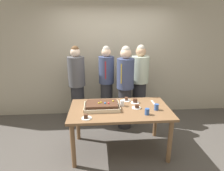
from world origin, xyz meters
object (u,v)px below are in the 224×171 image
Objects in this scene: party_table at (120,114)px; plated_slice_far_left at (126,100)px; person_green_shirt_behind at (139,83)px; person_far_right_suit at (125,87)px; person_striped_tie_right at (107,84)px; drink_cup_nearest at (147,112)px; person_serving_front at (77,85)px; plated_slice_near_left at (86,117)px; plated_slice_far_right at (137,107)px; drink_cup_far_end at (122,103)px; cake_server_utensil at (153,102)px; drink_cup_middle at (156,107)px; plated_slice_near_right at (135,101)px; sheet_cake at (102,106)px.

party_table is 0.38m from plated_slice_far_left.
person_far_right_suit is (-0.35, -0.28, 0.02)m from person_green_shirt_behind.
person_green_shirt_behind is at bearing 97.37° from person_striped_tie_right.
drink_cup_nearest is 0.06× the size of person_serving_front.
person_striped_tie_right is at bearing 98.98° from party_table.
plated_slice_near_left is 1.00× the size of plated_slice_far_left.
plated_slice_far_right is 1.50× the size of drink_cup_far_end.
cake_server_utensil is (0.46, -0.13, -0.01)m from plated_slice_far_left.
plated_slice_far_right is 0.40m from cake_server_utensil.
drink_cup_nearest is 0.50× the size of cake_server_utensil.
plated_slice_far_right is 0.75× the size of cake_server_utensil.
drink_cup_middle is 0.50× the size of cake_server_utensil.
person_far_right_suit reaches higher than person_green_shirt_behind.
plated_slice_near_left is at bearing 1.24° from person_green_shirt_behind.
plated_slice_far_left is 0.25m from drink_cup_far_end.
person_serving_front is at bearing 131.77° from drink_cup_far_end.
drink_cup_middle is (0.19, 0.16, 0.00)m from drink_cup_nearest.
plated_slice_near_right is 0.18m from plated_slice_far_left.
drink_cup_middle reaches higher than plated_slice_far_left.
plated_slice_near_left is 0.09× the size of person_green_shirt_behind.
drink_cup_far_end is 0.06× the size of person_striped_tie_right.
plated_slice_far_right is at bearing -2.61° from party_table.
drink_cup_nearest is at bearing -66.01° from plated_slice_far_right.
party_table is at bearing -115.41° from plated_slice_far_left.
plated_slice_far_right is at bearing 38.96° from person_far_right_suit.
drink_cup_middle is (0.30, -0.09, 0.03)m from plated_slice_far_right.
drink_cup_nearest and drink_cup_far_end have the same top height.
drink_cup_middle reaches higher than plated_slice_near_right.
plated_slice_far_left is 0.09× the size of person_striped_tie_right.
plated_slice_near_left is 1.42m from person_striped_tie_right.
drink_cup_middle is 0.06× the size of person_far_right_suit.
person_green_shirt_behind is 1.00× the size of person_far_right_suit.
drink_cup_middle is 1.79m from person_serving_front.
drink_cup_middle is at bearing 11.30° from plated_slice_near_left.
plated_slice_far_right is 0.32m from drink_cup_middle.
drink_cup_nearest is 0.52m from cake_server_utensil.
party_table is 0.65m from cake_server_utensil.
person_serving_front reaches higher than drink_cup_middle.
person_green_shirt_behind is at bearing 75.70° from plated_slice_far_right.
cake_server_utensil is (0.23, 0.46, -0.05)m from drink_cup_nearest.
person_far_right_suit reaches higher than party_table.
plated_slice_far_left is 0.83m from person_green_shirt_behind.
plated_slice_near_left is 1.13m from drink_cup_middle.
plated_slice_far_left is at bearing 134.65° from drink_cup_middle.
plated_slice_near_right is 0.75× the size of cake_server_utensil.
plated_slice_far_right is 1.50× the size of drink_cup_nearest.
person_striped_tie_right reaches higher than plated_slice_near_left.
person_striped_tie_right is at bearing 114.01° from plated_slice_far_left.
plated_slice_near_right is (0.59, 0.19, -0.02)m from sheet_cake.
plated_slice_far_right is at bearing -26.73° from drink_cup_far_end.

